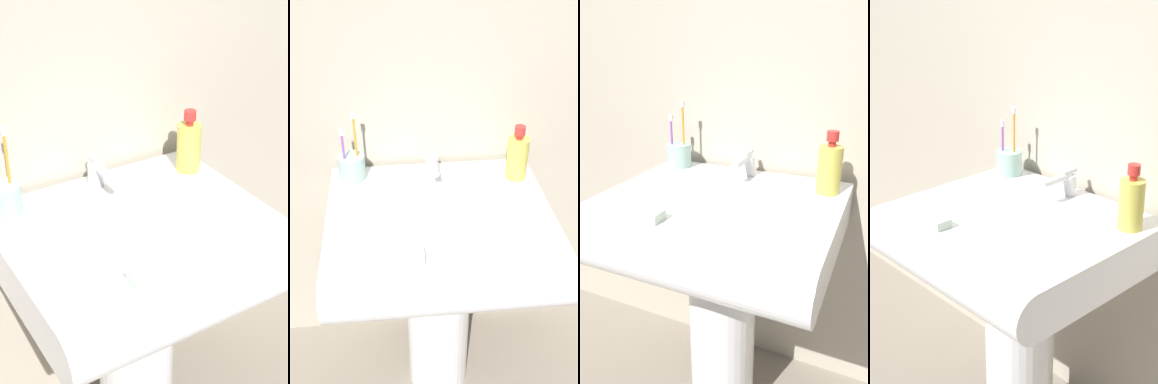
# 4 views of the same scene
# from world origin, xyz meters

# --- Properties ---
(wall_back) EXTENTS (5.00, 0.05, 2.40)m
(wall_back) POSITION_xyz_m (0.00, 0.30, 1.20)
(wall_back) COLOR #B7AD99
(wall_back) RESTS_ON ground
(sink_pedestal) EXTENTS (0.20, 0.20, 0.63)m
(sink_pedestal) POSITION_xyz_m (0.00, 0.00, 0.31)
(sink_pedestal) COLOR white
(sink_pedestal) RESTS_ON ground
(sink_basin) EXTENTS (0.63, 0.57, 0.13)m
(sink_basin) POSITION_xyz_m (0.00, -0.05, 0.69)
(sink_basin) COLOR white
(sink_basin) RESTS_ON sink_pedestal
(faucet) EXTENTS (0.04, 0.14, 0.08)m
(faucet) POSITION_xyz_m (0.00, 0.18, 0.80)
(faucet) COLOR silver
(faucet) RESTS_ON sink_basin
(toothbrush_cup) EXTENTS (0.08, 0.08, 0.22)m
(toothbrush_cup) POSITION_xyz_m (-0.25, 0.19, 0.80)
(toothbrush_cup) COLOR #99BFB2
(toothbrush_cup) RESTS_ON sink_basin
(soap_bottle) EXTENTS (0.07, 0.07, 0.17)m
(soap_bottle) POSITION_xyz_m (0.26, 0.14, 0.83)
(soap_bottle) COLOR gold
(soap_bottle) RESTS_ON sink_basin
(bar_soap) EXTENTS (0.07, 0.05, 0.02)m
(bar_soap) POSITION_xyz_m (-0.10, -0.21, 0.77)
(bar_soap) COLOR silver
(bar_soap) RESTS_ON sink_basin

